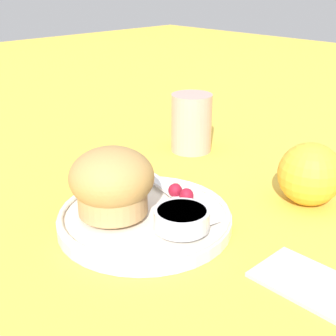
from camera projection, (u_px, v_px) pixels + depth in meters
ground_plane at (140, 228)px, 0.52m from camera, size 3.00×3.00×0.00m
plate at (146, 219)px, 0.51m from camera, size 0.19×0.19×0.02m
muffin at (112, 183)px, 0.50m from camera, size 0.09×0.09×0.07m
cream_ramekin at (182, 218)px, 0.47m from camera, size 0.06×0.06×0.02m
berry_pair at (182, 193)px, 0.53m from camera, size 0.03×0.02×0.02m
butter_knife at (174, 193)px, 0.55m from camera, size 0.16×0.05×0.00m
orange_fruit at (310, 174)px, 0.56m from camera, size 0.08×0.08×0.08m
juice_glass at (191, 123)px, 0.72m from camera, size 0.06×0.06×0.09m
folded_napkin at (320, 286)px, 0.41m from camera, size 0.12×0.06×0.01m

